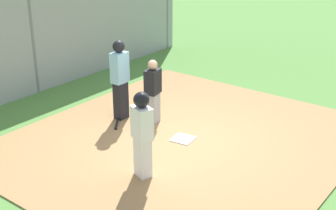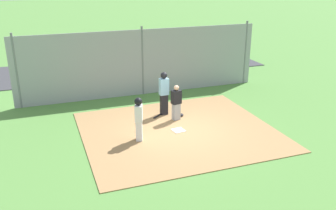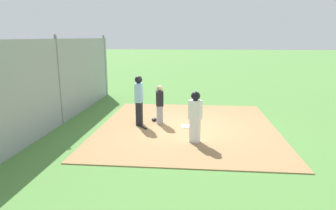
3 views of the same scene
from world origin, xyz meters
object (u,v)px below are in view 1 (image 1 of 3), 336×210
Objects in this scene: umpire at (120,78)px; home_plate at (183,139)px; baseball_bat at (117,121)px; parked_car_blue at (79,10)px; runner at (142,129)px; catcher_mask at (153,113)px; parked_car_dark at (15,23)px; catcher at (153,91)px.

home_plate is at bearing -1.86° from umpire.
parked_car_blue is at bearing -165.91° from baseball_bat.
parked_car_blue reaches higher than home_plate.
umpire reaches higher than baseball_bat.
umpire reaches higher than runner.
runner is 2.07× the size of baseball_bat.
catcher_mask is (-0.62, -1.33, 0.05)m from home_plate.
catcher_mask is 0.05× the size of parked_car_dark.
umpire is at bearing -171.30° from catcher.
home_plate is at bearing -115.76° from parked_car_dark.
home_plate is 0.10× the size of parked_car_dark.
parked_car_dark is (-4.88, -10.56, -0.34)m from runner.
baseball_bat is (0.53, -0.62, -0.72)m from catcher.
runner is 13.31m from parked_car_blue.
catcher is at bearing -106.49° from home_plate.
baseball_bat reaches higher than home_plate.
parked_car_blue is (-5.87, -8.92, 0.52)m from catcher_mask.
catcher is 1.89× the size of baseball_bat.
baseball_bat is 9.28m from parked_car_dark.
parked_car_blue is at bearing 134.57° from catcher.
catcher is 11.06m from parked_car_blue.
runner is 2.59m from baseball_bat.
umpire is (-0.05, -1.80, 0.98)m from home_plate.
umpire reaches higher than parked_car_dark.
umpire is 10.63m from parked_car_blue.
runner is (1.68, 2.09, -0.07)m from umpire.
umpire is at bearing -118.92° from parked_car_dark.
umpire is at bearing 165.22° from baseball_bat.
parked_car_dark is at bearing 158.90° from umpire.
catcher_mask is 10.69m from parked_car_blue.
runner is at bearing 16.46° from baseball_bat.
catcher_mask is at bearing 118.58° from catcher.
catcher is 0.80m from catcher_mask.
baseball_bat is 10.88m from parked_car_blue.
umpire is 1.14× the size of runner.
parked_car_dark is at bearing -107.52° from home_plate.
umpire reaches higher than parked_car_blue.
parked_car_dark reaches higher than home_plate.
home_plate is 0.30× the size of catcher.
catcher_mask is at bearing 118.77° from baseball_bat.
umpire is 1.19m from catcher_mask.
parked_car_dark is (-3.46, -8.59, 0.55)m from baseball_bat.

